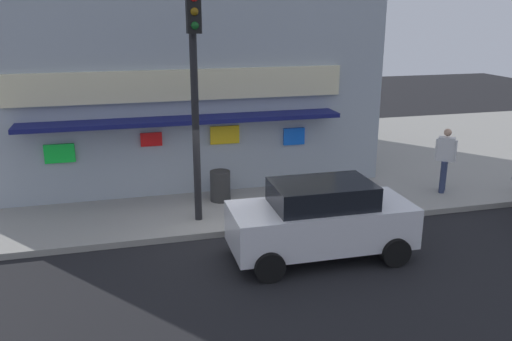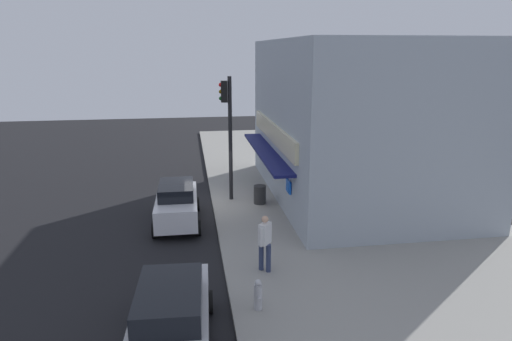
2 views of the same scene
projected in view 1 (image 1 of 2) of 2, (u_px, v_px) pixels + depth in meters
name	position (u px, v px, depth m)	size (l,w,h in m)	color
ground_plane	(231.00, 236.00, 12.98)	(57.54, 57.54, 0.00)	black
sidewalk	(195.00, 167.00, 18.47)	(38.36, 11.90, 0.16)	gray
corner_building	(166.00, 54.00, 18.20)	(12.15, 8.87, 7.36)	#9EA8B2
traffic_light	(195.00, 75.00, 12.49)	(0.32, 0.58, 5.77)	black
trash_can	(220.00, 186.00, 14.87)	(0.56, 0.56, 0.85)	#2D2D2D
pedestrian	(445.00, 157.00, 15.44)	(0.52, 0.47, 1.89)	navy
parked_car_white	(321.00, 219.00, 11.68)	(4.01, 1.91, 1.74)	silver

